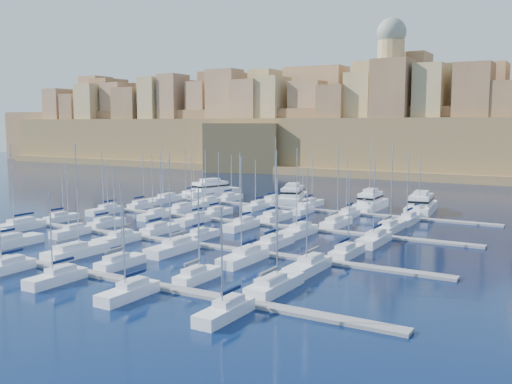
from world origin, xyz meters
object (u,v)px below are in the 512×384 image
Objects in this scene: sailboat_4 at (197,276)px; motor_yacht_a at (212,190)px; motor_yacht_c at (371,202)px; motor_yacht_d at (421,205)px; motor_yacht_b at (293,196)px; sailboat_2 at (76,252)px.

sailboat_4 is 85.22m from motor_yacht_a.
motor_yacht_c and motor_yacht_d have the same top height.
motor_yacht_b and motor_yacht_d have the same top height.
sailboat_2 reaches higher than motor_yacht_d.
sailboat_2 is at bearing 176.11° from sailboat_4.
motor_yacht_d is at bearing 0.17° from motor_yacht_a.
motor_yacht_c is 0.82× the size of motor_yacht_d.
sailboat_4 is at bearing -3.89° from sailboat_2.
sailboat_4 reaches higher than motor_yacht_b.
motor_yacht_b is 1.03× the size of motor_yacht_d.
sailboat_4 is at bearing -72.61° from motor_yacht_b.
motor_yacht_d is (57.30, 0.17, 0.00)m from motor_yacht_a.
sailboat_4 reaches higher than motor_yacht_c.
sailboat_4 is 69.73m from motor_yacht_c.
motor_yacht_c is (45.99, -1.21, 0.00)m from motor_yacht_a.
motor_yacht_b is (-22.32, 71.24, 1.01)m from sailboat_4.
sailboat_2 reaches higher than motor_yacht_b.
sailboat_4 is (23.88, -1.62, -0.07)m from sailboat_2.
motor_yacht_b is at bearing 179.72° from motor_yacht_d.
sailboat_4 is 0.69× the size of motor_yacht_d.
sailboat_4 is at bearing -98.06° from motor_yacht_d.
motor_yacht_c is (-1.25, 69.71, 1.01)m from sailboat_4.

